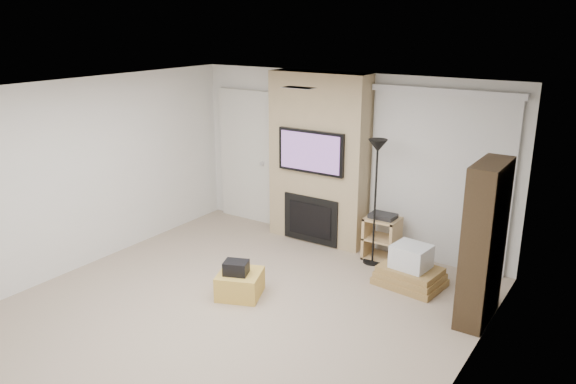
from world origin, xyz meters
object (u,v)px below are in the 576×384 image
Objects in this scene: floor_lamp at (377,167)px; bookshelf at (484,243)px; av_stand at (382,235)px; ottoman at (240,284)px; box_stack at (410,270)px.

floor_lamp is 1.83m from bookshelf.
av_stand is 1.90m from bookshelf.
floor_lamp reaches higher than ottoman.
floor_lamp is at bearing 151.98° from box_stack.
ottoman is at bearing -139.04° from box_stack.
floor_lamp is at bearing -102.59° from av_stand.
floor_lamp is 0.96× the size of bookshelf.
av_stand is at bearing 139.32° from box_stack.
ottoman is 2.32m from floor_lamp.
bookshelf reaches higher than floor_lamp.
bookshelf is (0.93, -0.36, 0.70)m from box_stack.
box_stack is at bearing 158.61° from bookshelf.
av_stand is 0.86m from box_stack.
bookshelf is at bearing 22.13° from ottoman.
box_stack is at bearing -40.68° from av_stand.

